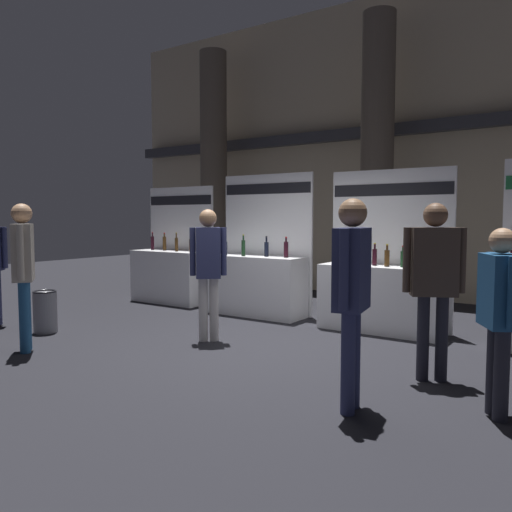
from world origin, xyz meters
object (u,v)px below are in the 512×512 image
(exhibitor_booth_1, at_px, (258,279))
(visitor_0, at_px, (434,274))
(exhibitor_booth_0, at_px, (171,272))
(trash_bin, at_px, (45,311))
(visitor_3, at_px, (208,263))
(visitor_8, at_px, (23,262))
(visitor_7, at_px, (500,305))
(exhibitor_booth_2, at_px, (382,291))
(visitor_9, at_px, (352,283))

(exhibitor_booth_1, xyz_separation_m, visitor_0, (3.49, -1.94, 0.48))
(exhibitor_booth_0, bearing_deg, exhibitor_booth_1, -3.46)
(exhibitor_booth_1, xyz_separation_m, trash_bin, (-1.79, -2.88, -0.31))
(exhibitor_booth_1, distance_m, visitor_0, 4.03)
(visitor_3, distance_m, visitor_8, 2.31)
(visitor_3, bearing_deg, exhibitor_booth_1, 64.49)
(visitor_7, distance_m, visitor_8, 5.34)
(exhibitor_booth_1, height_order, visitor_0, exhibitor_booth_1)
(exhibitor_booth_1, height_order, trash_bin, exhibitor_booth_1)
(exhibitor_booth_0, xyz_separation_m, exhibitor_booth_2, (4.39, -0.14, -0.00))
(visitor_3, xyz_separation_m, visitor_8, (-1.53, -1.72, 0.05))
(visitor_8, bearing_deg, visitor_7, 48.29)
(exhibitor_booth_1, distance_m, exhibitor_booth_2, 2.23)
(exhibitor_booth_1, height_order, visitor_8, exhibitor_booth_1)
(exhibitor_booth_2, distance_m, visitor_3, 2.61)
(exhibitor_booth_1, bearing_deg, exhibitor_booth_0, 176.54)
(exhibitor_booth_0, height_order, visitor_3, exhibitor_booth_0)
(visitor_0, bearing_deg, trash_bin, -17.52)
(exhibitor_booth_0, distance_m, visitor_3, 3.41)
(exhibitor_booth_0, xyz_separation_m, visitor_7, (6.39, -2.75, 0.35))
(visitor_0, relative_size, visitor_9, 0.99)
(trash_bin, xyz_separation_m, visitor_8, (0.77, -0.77, 0.81))
(exhibitor_booth_2, xyz_separation_m, visitor_8, (-3.25, -3.64, 0.52))
(exhibitor_booth_0, relative_size, trash_bin, 3.72)
(trash_bin, height_order, visitor_7, visitor_7)
(exhibitor_booth_0, relative_size, exhibitor_booth_2, 0.95)
(exhibitor_booth_2, bearing_deg, visitor_3, -131.85)
(exhibitor_booth_0, height_order, visitor_8, exhibitor_booth_0)
(visitor_9, bearing_deg, visitor_0, 154.52)
(exhibitor_booth_2, distance_m, visitor_8, 4.91)
(trash_bin, bearing_deg, visitor_9, -3.48)
(exhibitor_booth_0, height_order, visitor_0, exhibitor_booth_0)
(trash_bin, bearing_deg, exhibitor_booth_1, 58.16)
(trash_bin, distance_m, visitor_7, 6.05)
(visitor_3, bearing_deg, visitor_8, -172.07)
(visitor_3, distance_m, visitor_7, 3.77)
(exhibitor_booth_2, bearing_deg, visitor_8, -131.77)
(exhibitor_booth_2, bearing_deg, exhibitor_booth_1, 179.67)
(exhibitor_booth_0, xyz_separation_m, visitor_8, (1.15, -3.78, 0.52))
(exhibitor_booth_2, relative_size, visitor_9, 1.30)
(exhibitor_booth_0, xyz_separation_m, visitor_3, (2.68, -2.06, 0.47))
(visitor_7, xyz_separation_m, visitor_8, (-5.24, -1.03, 0.17))
(exhibitor_booth_1, height_order, visitor_7, exhibitor_booth_1)
(trash_bin, bearing_deg, visitor_8, -45.20)
(trash_bin, relative_size, visitor_9, 0.33)
(visitor_9, bearing_deg, visitor_7, 107.87)
(visitor_0, bearing_deg, visitor_9, 46.74)
(visitor_7, bearing_deg, visitor_9, -92.13)
(visitor_9, bearing_deg, exhibitor_booth_2, -173.65)
(exhibitor_booth_1, xyz_separation_m, visitor_8, (-1.02, -3.65, 0.51))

